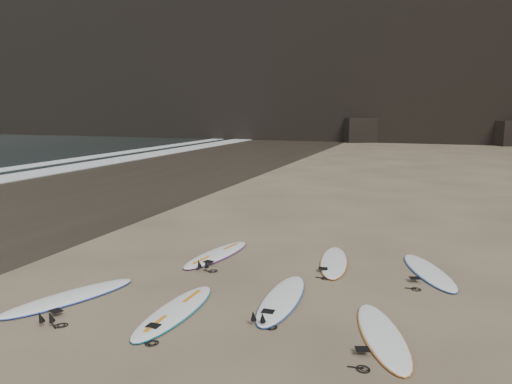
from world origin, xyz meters
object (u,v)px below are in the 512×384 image
surfboard_2 (282,298)px  surfboard_3 (382,335)px  surfboard_6 (334,262)px  surfboard_1 (175,311)px  surfboard_5 (217,254)px  surfboard_0 (70,297)px  surfboard_7 (429,271)px

surfboard_2 → surfboard_3: (1.89, -0.90, -0.00)m
surfboard_3 → surfboard_6: same height
surfboard_1 → surfboard_5: size_ratio=1.00×
surfboard_1 → surfboard_3: (3.46, 0.26, -0.00)m
surfboard_2 → surfboard_6: size_ratio=1.06×
surfboard_0 → surfboard_6: size_ratio=1.08×
surfboard_5 → surfboard_6: size_ratio=1.05×
surfboard_0 → surfboard_3: 5.62m
surfboard_5 → surfboard_7: surfboard_5 is taller
surfboard_0 → surfboard_3: (5.61, 0.34, -0.00)m
surfboard_0 → surfboard_1: size_ratio=1.03×
surfboard_1 → surfboard_5: 3.40m
surfboard_5 → surfboard_7: (4.80, 0.35, -0.00)m
surfboard_5 → surfboard_3: bearing=-27.5°
surfboard_5 → surfboard_2: bearing=-34.8°
surfboard_1 → surfboard_6: surfboard_1 is taller
surfboard_2 → surfboard_5: bearing=133.8°
surfboard_7 → surfboard_3: bearing=-122.6°
surfboard_0 → surfboard_6: bearing=64.7°
surfboard_1 → surfboard_7: bearing=42.4°
surfboard_6 → surfboard_7: size_ratio=0.96×
surfboard_5 → surfboard_1: bearing=-69.3°
surfboard_0 → surfboard_1: bearing=25.0°
surfboard_1 → surfboard_6: 4.22m
surfboard_0 → surfboard_5: size_ratio=1.03×
surfboard_0 → surfboard_2: surfboard_0 is taller
surfboard_1 → surfboard_2: bearing=36.7°
surfboard_7 → surfboard_5: bearing=162.1°
surfboard_2 → surfboard_7: size_ratio=1.02×
surfboard_2 → surfboard_3: surfboard_2 is taller
surfboard_3 → surfboard_6: size_ratio=1.01×
surfboard_1 → surfboard_2: (1.58, 1.15, 0.00)m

